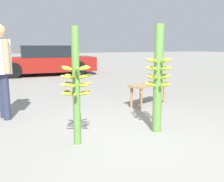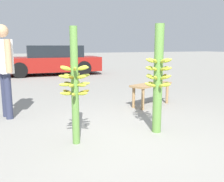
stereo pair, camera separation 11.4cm
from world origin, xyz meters
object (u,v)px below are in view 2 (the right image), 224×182
(market_bench, at_px, (151,88))
(parked_car, at_px, (52,61))
(banana_stalk_left, at_px, (75,85))
(banana_stalk_center, at_px, (158,78))
(vendor_person, at_px, (4,64))

(market_bench, height_order, parked_car, parked_car)
(banana_stalk_left, height_order, banana_stalk_center, banana_stalk_center)
(banana_stalk_left, xyz_separation_m, vendor_person, (-0.79, 1.65, 0.18))
(banana_stalk_left, height_order, vendor_person, vendor_person)
(vendor_person, distance_m, parked_car, 6.74)
(vendor_person, distance_m, market_bench, 2.90)
(banana_stalk_left, height_order, parked_car, banana_stalk_left)
(market_bench, relative_size, parked_car, 0.25)
(vendor_person, bearing_deg, banana_stalk_left, -168.62)
(market_bench, bearing_deg, parked_car, 76.93)
(banana_stalk_center, height_order, parked_car, banana_stalk_center)
(banana_stalk_center, bearing_deg, vendor_person, 139.91)
(parked_car, bearing_deg, vendor_person, 166.99)
(banana_stalk_center, xyz_separation_m, market_bench, (0.82, 1.46, -0.43))
(banana_stalk_left, bearing_deg, market_bench, 34.74)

